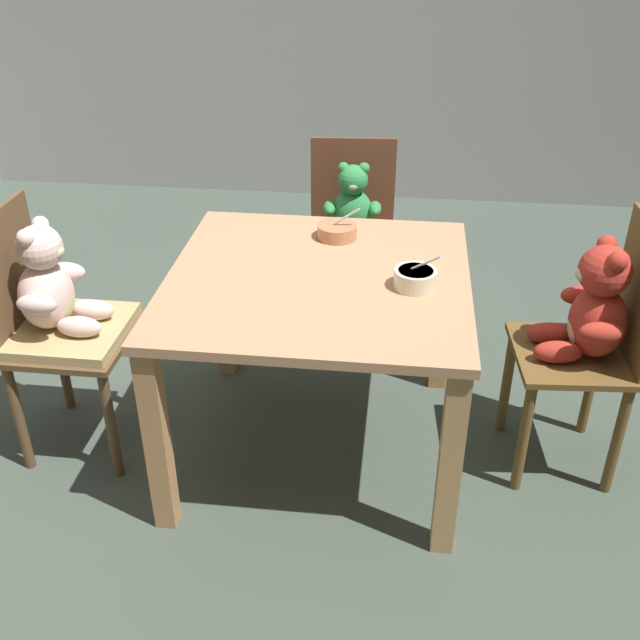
% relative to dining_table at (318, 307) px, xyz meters
% --- Properties ---
extents(ground_plane, '(5.20, 5.20, 0.04)m').
position_rel_dining_table_xyz_m(ground_plane, '(0.00, 0.00, -0.61)').
color(ground_plane, '#3E4940').
extents(dining_table, '(0.97, 0.97, 0.70)m').
position_rel_dining_table_xyz_m(dining_table, '(0.00, 0.00, 0.00)').
color(dining_table, tan).
rests_on(dining_table, ground_plane).
extents(teddy_chair_far_center, '(0.43, 0.40, 0.85)m').
position_rel_dining_table_xyz_m(teddy_chair_far_center, '(0.04, 0.89, -0.06)').
color(teddy_chair_far_center, brown).
rests_on(teddy_chair_far_center, ground_plane).
extents(teddy_chair_near_left, '(0.39, 0.41, 0.90)m').
position_rel_dining_table_xyz_m(teddy_chair_near_left, '(-0.89, -0.06, -0.02)').
color(teddy_chair_near_left, brown).
rests_on(teddy_chair_near_left, ground_plane).
extents(teddy_chair_near_right, '(0.39, 0.40, 0.92)m').
position_rel_dining_table_xyz_m(teddy_chair_near_right, '(0.89, 0.03, -0.01)').
color(teddy_chair_near_right, brown).
rests_on(teddy_chair_near_right, ground_plane).
extents(porridge_bowl_cream_near_right, '(0.14, 0.13, 0.13)m').
position_rel_dining_table_xyz_m(porridge_bowl_cream_near_right, '(0.31, -0.04, 0.15)').
color(porridge_bowl_cream_near_right, beige).
rests_on(porridge_bowl_cream_near_right, dining_table).
extents(porridge_bowl_terracotta_far_center, '(0.15, 0.14, 0.12)m').
position_rel_dining_table_xyz_m(porridge_bowl_terracotta_far_center, '(0.03, 0.30, 0.14)').
color(porridge_bowl_terracotta_far_center, '#BB744F').
rests_on(porridge_bowl_terracotta_far_center, dining_table).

